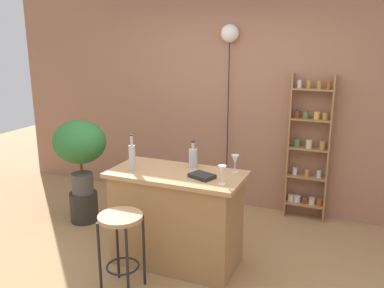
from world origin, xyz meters
The scene contains 13 objects.
ground centered at (0.00, 0.00, 0.00)m, with size 12.00×12.00×0.00m, color #A37A4C.
back_wall centered at (0.00, 1.95, 1.40)m, with size 6.40×0.10×2.80m, color #9E6B51.
kitchen_counter centered at (0.00, 0.30, 0.46)m, with size 1.24×0.62×0.91m.
bar_stool centered at (-0.24, -0.29, 0.52)m, with size 0.37×0.37×0.69m.
spice_shelf centered at (0.99, 1.80, 0.84)m, with size 0.47×0.16×1.72m.
plant_stool centered at (-1.40, 0.70, 0.18)m, with size 0.32×0.32×0.35m, color #2D2823.
potted_plant centered at (-1.40, 0.70, 0.93)m, with size 0.62×0.56×0.86m.
bottle_sauce_amber centered at (-0.40, 0.20, 1.04)m, with size 0.06×0.06×0.34m.
bottle_soda_blue centered at (0.08, 0.49, 1.01)m, with size 0.08×0.08×0.26m.
wine_glass_left centered at (0.48, 0.16, 1.03)m, with size 0.07×0.07×0.16m.
wine_glass_center centered at (0.49, 0.51, 1.03)m, with size 0.07×0.07×0.16m.
cookbook centered at (0.27, 0.25, 0.93)m, with size 0.21×0.15×0.04m, color black.
pendant_globe_light centered at (-0.01, 1.84, 2.13)m, with size 0.21×0.21×2.27m.
Camera 1 is at (1.48, -2.87, 2.09)m, focal length 37.64 mm.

